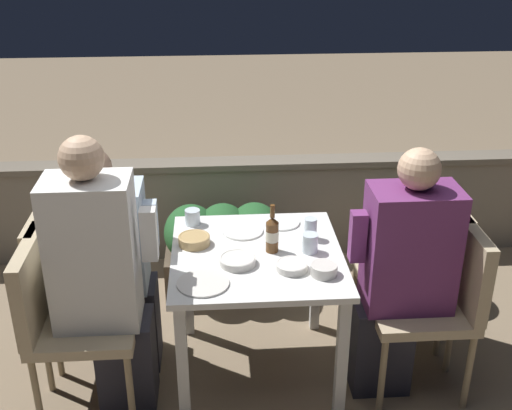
{
  "coord_description": "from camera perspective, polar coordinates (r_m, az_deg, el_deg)",
  "views": [
    {
      "loc": [
        -0.19,
        -2.66,
        2.19
      ],
      "look_at": [
        0.0,
        0.06,
        0.93
      ],
      "focal_mm": 45.0,
      "sensor_mm": 36.0,
      "label": 1
    }
  ],
  "objects": [
    {
      "name": "bowl_2",
      "position": [
        2.88,
        6.05,
        -5.67
      ],
      "size": [
        0.12,
        0.12,
        0.05
      ],
      "color": "beige",
      "rests_on": "dining_table"
    },
    {
      "name": "glass_cup_1",
      "position": [
        3.05,
        4.82,
        -3.39
      ],
      "size": [
        0.08,
        0.08,
        0.09
      ],
      "color": "silver",
      "rests_on": "dining_table"
    },
    {
      "name": "bowl_0",
      "position": [
        2.91,
        3.2,
        -5.41
      ],
      "size": [
        0.14,
        0.14,
        0.03
      ],
      "color": "silver",
      "rests_on": "dining_table"
    },
    {
      "name": "beer_bottle",
      "position": [
        3.02,
        1.45,
        -2.58
      ],
      "size": [
        0.06,
        0.06,
        0.24
      ],
      "color": "brown",
      "rests_on": "dining_table"
    },
    {
      "name": "parapet_wall",
      "position": [
        4.37,
        -1.12,
        -0.16
      ],
      "size": [
        9.0,
        0.18,
        0.68
      ],
      "color": "gray",
      "rests_on": "ground_plane"
    },
    {
      "name": "glass_cup_2",
      "position": [
        3.16,
        4.86,
        -2.11
      ],
      "size": [
        0.06,
        0.06,
        0.11
      ],
      "color": "silver",
      "rests_on": "dining_table"
    },
    {
      "name": "plate_2",
      "position": [
        3.24,
        -1.2,
        -2.31
      ],
      "size": [
        0.21,
        0.21,
        0.01
      ],
      "color": "white",
      "rests_on": "dining_table"
    },
    {
      "name": "potted_plant",
      "position": [
        4.0,
        14.41,
        -2.65
      ],
      "size": [
        0.34,
        0.34,
        0.65
      ],
      "color": "brown",
      "rests_on": "ground_plane"
    },
    {
      "name": "ground_plane",
      "position": [
        3.45,
        0.08,
        -14.6
      ],
      "size": [
        16.0,
        16.0,
        0.0
      ],
      "primitive_type": "plane",
      "color": "#847056"
    },
    {
      "name": "chair_right_far",
      "position": [
        3.43,
        14.73,
        -4.92
      ],
      "size": [
        0.48,
        0.47,
        0.87
      ],
      "color": "tan",
      "rests_on": "ground_plane"
    },
    {
      "name": "dining_table",
      "position": [
        3.1,
        0.08,
        -5.92
      ],
      "size": [
        0.81,
        0.84,
        0.71
      ],
      "color": "white",
      "rests_on": "ground_plane"
    },
    {
      "name": "person_purple_stripe",
      "position": [
        3.1,
        12.7,
        -6.04
      ],
      "size": [
        0.49,
        0.26,
        1.26
      ],
      "color": "#282833",
      "rests_on": "ground_plane"
    },
    {
      "name": "person_white_polo",
      "position": [
        2.96,
        -13.45,
        -6.38
      ],
      "size": [
        0.47,
        0.26,
        1.36
      ],
      "color": "#282833",
      "rests_on": "ground_plane"
    },
    {
      "name": "planter_hedge",
      "position": [
        3.94,
        -2.93,
        -3.54
      ],
      "size": [
        0.71,
        0.47,
        0.57
      ],
      "color": "brown",
      "rests_on": "ground_plane"
    },
    {
      "name": "chair_left_near",
      "position": [
        3.08,
        -16.86,
        -8.84
      ],
      "size": [
        0.48,
        0.47,
        0.87
      ],
      "color": "tan",
      "rests_on": "ground_plane"
    },
    {
      "name": "chair_left_far",
      "position": [
        3.33,
        -16.25,
        -6.03
      ],
      "size": [
        0.48,
        0.47,
        0.87
      ],
      "color": "tan",
      "rests_on": "ground_plane"
    },
    {
      "name": "plate_0",
      "position": [
        3.33,
        2.27,
        -1.56
      ],
      "size": [
        0.19,
        0.19,
        0.01
      ],
      "color": "white",
      "rests_on": "dining_table"
    },
    {
      "name": "bowl_3",
      "position": [
        3.12,
        -5.52,
        -3.07
      ],
      "size": [
        0.15,
        0.15,
        0.05
      ],
      "color": "tan",
      "rests_on": "dining_table"
    },
    {
      "name": "plate_1",
      "position": [
        2.81,
        -4.74,
        -6.95
      ],
      "size": [
        0.23,
        0.23,
        0.01
      ],
      "color": "silver",
      "rests_on": "dining_table"
    },
    {
      "name": "glass_cup_0",
      "position": [
        3.31,
        -5.66,
        -1.08
      ],
      "size": [
        0.08,
        0.08,
        0.08
      ],
      "color": "silver",
      "rests_on": "dining_table"
    },
    {
      "name": "chair_right_near",
      "position": [
        3.21,
        16.04,
        -7.31
      ],
      "size": [
        0.48,
        0.47,
        0.87
      ],
      "color": "tan",
      "rests_on": "ground_plane"
    },
    {
      "name": "bowl_1",
      "position": [
        2.95,
        -1.66,
        -4.92
      ],
      "size": [
        0.17,
        0.17,
        0.04
      ],
      "color": "silver",
      "rests_on": "dining_table"
    },
    {
      "name": "person_blue_shirt",
      "position": [
        3.26,
        -12.87,
        -5.04
      ],
      "size": [
        0.51,
        0.26,
        1.2
      ],
      "color": "#282833",
      "rests_on": "ground_plane"
    }
  ]
}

